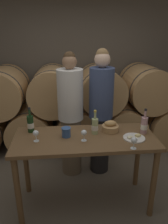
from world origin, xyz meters
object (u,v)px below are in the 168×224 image
(wine_bottle_white, at_px, (95,126))
(wine_glass_left, at_px, (84,133))
(person_right, at_px, (101,113))
(cheese_plate, at_px, (134,138))
(tasting_table, at_px, (85,148))
(wine_glass_far_left, at_px, (36,134))
(wine_glass_center, at_px, (134,141))
(wine_bottle_rose, at_px, (144,125))
(blue_crock, at_px, (66,132))
(wine_bottle_red, at_px, (31,124))
(bread_basket, at_px, (110,127))
(person_left, at_px, (71,116))

(wine_bottle_white, xyz_separation_m, wine_glass_left, (-0.14, -0.15, -0.01))
(person_right, distance_m, cheese_plate, 0.79)
(tasting_table, xyz_separation_m, wine_glass_far_left, (-0.53, -0.04, 0.22))
(wine_glass_far_left, height_order, wine_glass_center, same)
(wine_bottle_rose, xyz_separation_m, blue_crock, (-0.89, -0.01, -0.04))
(wine_glass_center, bearing_deg, cheese_plate, 70.90)
(wine_glass_left, xyz_separation_m, wine_glass_center, (0.48, -0.21, 0.00))
(wine_bottle_rose, bearing_deg, wine_glass_left, -170.54)
(wine_bottle_red, xyz_separation_m, wine_glass_far_left, (0.09, -0.24, -0.01))
(blue_crock, distance_m, bread_basket, 0.53)
(wine_glass_far_left, bearing_deg, person_left, 60.82)
(person_right, xyz_separation_m, blue_crock, (-0.50, -0.63, 0.03))
(bread_basket, bearing_deg, wine_glass_far_left, -168.58)
(person_right, bearing_deg, person_left, -179.98)
(wine_bottle_white, bearing_deg, blue_crock, -172.43)
(bread_basket, height_order, wine_glass_center, bread_basket)
(wine_bottle_red, bearing_deg, tasting_table, -18.01)
(bread_basket, bearing_deg, blue_crock, -169.53)
(bread_basket, bearing_deg, tasting_table, -156.91)
(person_right, xyz_separation_m, cheese_plate, (0.24, -0.75, -0.02))
(wine_bottle_rose, bearing_deg, wine_bottle_red, 173.07)
(wine_glass_far_left, bearing_deg, cheese_plate, -2.34)
(wine_bottle_rose, distance_m, cheese_plate, 0.21)
(person_right, distance_m, wine_bottle_rose, 0.74)
(blue_crock, bearing_deg, wine_bottle_rose, 0.39)
(wine_bottle_white, height_order, wine_glass_far_left, wine_bottle_white)
(cheese_plate, height_order, wine_glass_far_left, wine_glass_far_left)
(wine_glass_center, bearing_deg, bread_basket, 109.69)
(person_left, height_order, wine_glass_far_left, person_left)
(wine_glass_center, bearing_deg, tasting_table, 147.88)
(person_left, relative_size, wine_bottle_rose, 5.99)
(wine_glass_center, bearing_deg, wine_bottle_rose, 56.27)
(tasting_table, bearing_deg, cheese_plate, -8.66)
(person_left, bearing_deg, tasting_table, -78.62)
(wine_glass_left, relative_size, wine_glass_center, 1.00)
(wine_bottle_white, xyz_separation_m, cheese_plate, (0.41, -0.16, -0.09))
(tasting_table, xyz_separation_m, person_right, (0.29, 0.67, 0.16))
(tasting_table, relative_size, wine_glass_far_left, 12.62)
(bread_basket, relative_size, wine_glass_far_left, 1.56)
(tasting_table, relative_size, wine_bottle_rose, 5.34)
(cheese_plate, height_order, wine_glass_left, wine_glass_left)
(person_right, height_order, wine_glass_center, person_right)
(wine_bottle_white, bearing_deg, wine_bottle_rose, -3.80)
(person_left, relative_size, wine_bottle_white, 6.20)
(person_right, xyz_separation_m, wine_glass_center, (0.17, -0.96, 0.06))
(bread_basket, bearing_deg, person_right, 92.29)
(tasting_table, distance_m, wine_glass_far_left, 0.58)
(person_right, height_order, cheese_plate, person_right)
(tasting_table, bearing_deg, person_right, 66.74)
(tasting_table, distance_m, wine_bottle_rose, 0.72)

